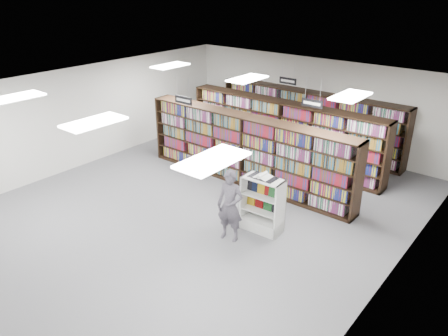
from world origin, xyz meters
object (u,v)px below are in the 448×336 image
Objects in this scene: endcap_display at (263,212)px; open_book at (263,176)px; shopper at (230,206)px; bookshelf_row_near at (246,150)px.

open_book reaches higher than endcap_display.
shopper is at bearing -116.92° from endcap_display.
endcap_display is 2.14× the size of open_book.
open_book is at bearing -45.13° from bookshelf_row_near.
bookshelf_row_near is at bearing 107.14° from shopper.
shopper is (-0.37, -0.83, 0.40)m from endcap_display.
endcap_display is at bearing -44.44° from bookshelf_row_near.
shopper is at bearing -111.58° from open_book.
bookshelf_row_near is 3.98× the size of shopper.
open_book is at bearing -171.05° from endcap_display.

